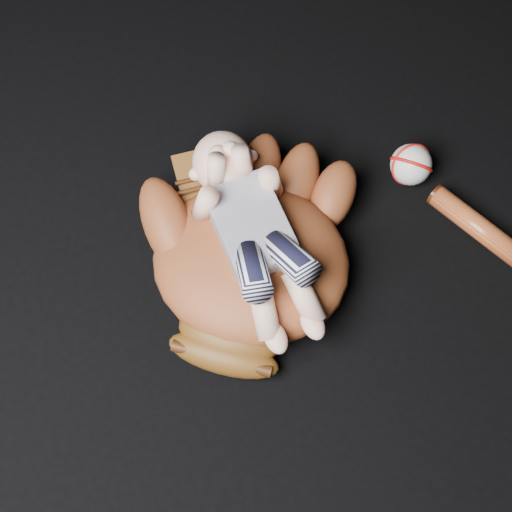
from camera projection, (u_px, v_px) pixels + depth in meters
name	position (u px, v px, depth m)	size (l,w,h in m)	color
baseball_glove	(251.00, 257.00, 1.32)	(0.42, 0.48, 0.15)	maroon
newborn_baby	(258.00, 238.00, 1.27)	(0.18, 0.40, 0.16)	#EDB398
baseball	(411.00, 165.00, 1.45)	(0.08, 0.08, 0.08)	silver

